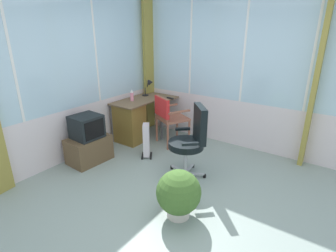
# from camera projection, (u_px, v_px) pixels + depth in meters

# --- Properties ---
(ground) EXTENTS (5.06, 5.04, 0.06)m
(ground) POSITION_uv_depth(u_px,v_px,m) (175.00, 202.00, 3.39)
(ground) COLOR gray
(north_window_panel) EXTENTS (4.06, 0.07, 2.74)m
(north_window_panel) POSITION_uv_depth(u_px,v_px,m) (61.00, 75.00, 4.00)
(north_window_panel) COLOR silver
(north_window_panel) RESTS_ON ground
(east_window_panel) EXTENTS (0.07, 4.04, 2.74)m
(east_window_panel) POSITION_uv_depth(u_px,v_px,m) (243.00, 70.00, 4.48)
(east_window_panel) COLOR silver
(east_window_panel) RESTS_ON ground
(curtain_corner) EXTENTS (0.25, 0.10, 2.64)m
(curtain_corner) POSITION_uv_depth(u_px,v_px,m) (149.00, 65.00, 5.42)
(curtain_corner) COLOR olive
(curtain_corner) RESTS_ON ground
(curtain_east_far) EXTENTS (0.24, 0.08, 2.64)m
(curtain_east_far) POSITION_uv_depth(u_px,v_px,m) (316.00, 81.00, 3.84)
(curtain_east_far) COLOR olive
(curtain_east_far) RESTS_ON ground
(desk) EXTENTS (1.19, 0.76, 0.74)m
(desk) POSITION_uv_depth(u_px,v_px,m) (131.00, 121.00, 4.99)
(desk) COLOR brown
(desk) RESTS_ON ground
(desk_lamp) EXTENTS (0.23, 0.20, 0.32)m
(desk_lamp) POSITION_uv_depth(u_px,v_px,m) (150.00, 85.00, 5.34)
(desk_lamp) COLOR black
(desk_lamp) RESTS_ON desk
(tv_remote) EXTENTS (0.07, 0.16, 0.02)m
(tv_remote) POSITION_uv_depth(u_px,v_px,m) (170.00, 98.00, 5.14)
(tv_remote) COLOR black
(tv_remote) RESTS_ON desk
(spray_bottle) EXTENTS (0.06, 0.06, 0.22)m
(spray_bottle) POSITION_uv_depth(u_px,v_px,m) (132.00, 95.00, 4.97)
(spray_bottle) COLOR pink
(spray_bottle) RESTS_ON desk
(wooden_armchair) EXTENTS (0.65, 0.65, 0.91)m
(wooden_armchair) POSITION_uv_depth(u_px,v_px,m) (167.00, 114.00, 4.77)
(wooden_armchair) COLOR #995844
(wooden_armchair) RESTS_ON ground
(office_chair) EXTENTS (0.61, 0.61, 1.05)m
(office_chair) POSITION_uv_depth(u_px,v_px,m) (192.00, 137.00, 3.72)
(office_chair) COLOR #B7B7BF
(office_chair) RESTS_ON ground
(tv_on_stand) EXTENTS (0.66, 0.48, 0.77)m
(tv_on_stand) POSITION_uv_depth(u_px,v_px,m) (88.00, 141.00, 4.24)
(tv_on_stand) COLOR brown
(tv_on_stand) RESTS_ON ground
(space_heater) EXTENTS (0.29, 0.27, 0.58)m
(space_heater) POSITION_uv_depth(u_px,v_px,m) (146.00, 140.00, 4.42)
(space_heater) COLOR silver
(space_heater) RESTS_ON ground
(potted_plant) EXTENTS (0.51, 0.51, 0.57)m
(potted_plant) POSITION_uv_depth(u_px,v_px,m) (179.00, 193.00, 2.99)
(potted_plant) COLOR beige
(potted_plant) RESTS_ON ground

